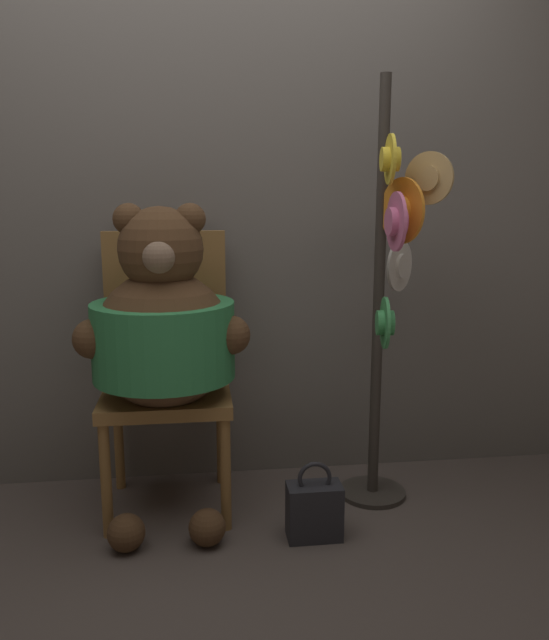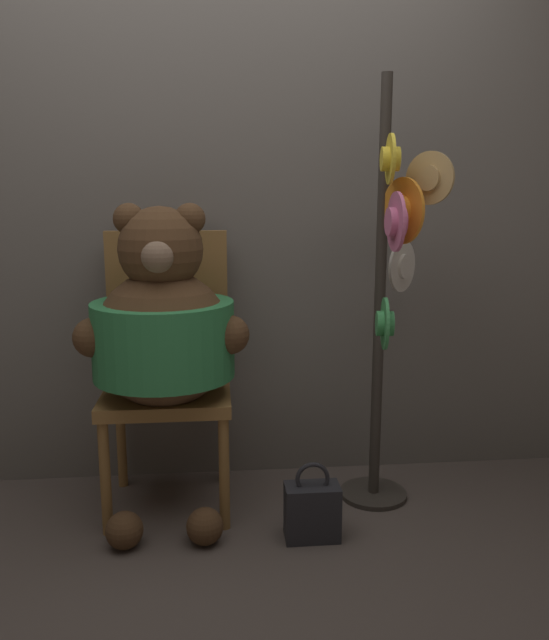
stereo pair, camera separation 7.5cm
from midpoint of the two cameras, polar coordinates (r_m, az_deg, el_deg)
The scene contains 6 objects.
ground_plane at distance 2.44m, azimuth -5.22°, elevation -19.56°, with size 14.00×14.00×0.00m, color #4C423D.
wall_back at distance 2.74m, azimuth -5.78°, elevation 11.09°, with size 8.00×0.10×2.48m.
chair at distance 2.57m, azimuth -8.91°, elevation -3.77°, with size 0.50×0.46×1.11m.
teddy_bear at distance 2.37m, azimuth -9.24°, elevation -0.97°, with size 0.64×0.57×1.22m.
hat_display_rack at distance 2.46m, azimuth 11.37°, elevation 2.64°, with size 0.34×0.51×1.70m.
handbag_on_ground at distance 2.40m, azimuth 4.39°, elevation -16.96°, with size 0.20×0.11×0.30m.
Camera 2 is at (0.05, -2.10, 1.24)m, focal length 35.00 mm.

